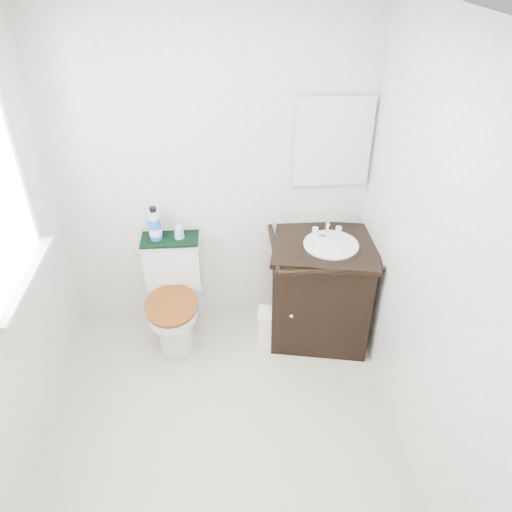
{
  "coord_description": "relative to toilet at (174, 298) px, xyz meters",
  "views": [
    {
      "loc": [
        0.07,
        -1.99,
        2.66
      ],
      "look_at": [
        0.27,
        0.75,
        0.84
      ],
      "focal_mm": 35.0,
      "sensor_mm": 36.0,
      "label": 1
    }
  ],
  "objects": [
    {
      "name": "towel",
      "position": [
        0.0,
        0.12,
        0.44
      ],
      "size": [
        0.41,
        0.22,
        0.02
      ],
      "primitive_type": "cube",
      "color": "black",
      "rests_on": "toilet"
    },
    {
      "name": "cup",
      "position": [
        0.07,
        0.13,
        0.5
      ],
      "size": [
        0.07,
        0.07,
        0.09
      ],
      "primitive_type": "cone",
      "color": "#8BBFE5",
      "rests_on": "towel"
    },
    {
      "name": "wall_right",
      "position": [
        1.43,
        -0.97,
        0.86
      ],
      "size": [
        0.0,
        2.4,
        2.4
      ],
      "primitive_type": "plane",
      "rotation": [
        1.57,
        0.0,
        -1.57
      ],
      "color": "silver",
      "rests_on": "ground"
    },
    {
      "name": "toilet",
      "position": [
        0.0,
        0.0,
        0.0
      ],
      "size": [
        0.42,
        0.62,
        0.78
      ],
      "color": "white",
      "rests_on": "floor"
    },
    {
      "name": "vanity",
      "position": [
        1.1,
        -0.07,
        0.09
      ],
      "size": [
        0.83,
        0.75,
        0.92
      ],
      "color": "black",
      "rests_on": "floor"
    },
    {
      "name": "ceiling",
      "position": [
        0.33,
        -0.97,
        2.06
      ],
      "size": [
        2.4,
        2.4,
        0.0
      ],
      "primitive_type": "plane",
      "rotation": [
        3.14,
        0.0,
        0.0
      ],
      "color": "white",
      "rests_on": "wall_back"
    },
    {
      "name": "mirror",
      "position": [
        1.15,
        0.21,
        1.11
      ],
      "size": [
        0.5,
        0.02,
        0.6
      ],
      "primitive_type": "cube",
      "color": "silver",
      "rests_on": "wall_back"
    },
    {
      "name": "mouthwash_bottle",
      "position": [
        -0.09,
        0.12,
        0.57
      ],
      "size": [
        0.09,
        0.09,
        0.25
      ],
      "color": "blue",
      "rests_on": "towel"
    },
    {
      "name": "trash_bin",
      "position": [
        0.72,
        -0.17,
        -0.19
      ],
      "size": [
        0.24,
        0.21,
        0.3
      ],
      "color": "white",
      "rests_on": "floor"
    },
    {
      "name": "wall_back",
      "position": [
        0.33,
        0.23,
        0.86
      ],
      "size": [
        2.4,
        0.0,
        2.4
      ],
      "primitive_type": "plane",
      "rotation": [
        1.57,
        0.0,
        0.0
      ],
      "color": "silver",
      "rests_on": "ground"
    },
    {
      "name": "floor",
      "position": [
        0.33,
        -0.97,
        -0.34
      ],
      "size": [
        2.4,
        2.4,
        0.0
      ],
      "primitive_type": "plane",
      "color": "beige",
      "rests_on": "ground"
    },
    {
      "name": "soap_bar",
      "position": [
        1.08,
        0.02,
        0.49
      ],
      "size": [
        0.07,
        0.04,
        0.02
      ],
      "primitive_type": "ellipsoid",
      "color": "#176170",
      "rests_on": "vanity"
    }
  ]
}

